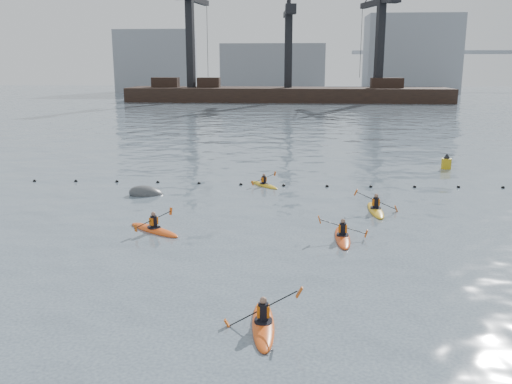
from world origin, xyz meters
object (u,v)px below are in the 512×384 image
kayaker_4 (342,236)px  kayaker_5 (264,184)px  kayaker_0 (263,323)px  kayaker_3 (376,209)px  kayaker_2 (154,229)px  nav_buoy (446,163)px  mooring_buoy (147,195)px

kayaker_4 → kayaker_5: (-4.49, 11.48, -0.02)m
kayaker_0 → kayaker_3: bearing=64.2°
kayaker_2 → kayaker_3: (11.78, 4.66, 0.00)m
kayaker_0 → nav_buoy: 31.06m
kayaker_0 → mooring_buoy: 19.57m
kayaker_2 → kayaker_5: 11.99m
kayaker_2 → kayaker_3: size_ratio=0.90×
kayaker_0 → kayaker_3: 15.57m
kayaker_3 → kayaker_4: (-2.33, -5.22, -0.00)m
kayaker_0 → nav_buoy: kayaker_0 is taller
kayaker_2 → kayaker_4: bearing=-56.9°
kayaker_0 → kayaker_5: 20.80m
kayaker_0 → kayaker_2: (-6.14, 9.85, -0.00)m
kayaker_5 → kayaker_0: bearing=-126.5°
kayaker_2 → mooring_buoy: 8.11m
kayaker_0 → nav_buoy: (13.21, 28.11, 0.32)m
kayaker_5 → nav_buoy: nav_buoy is taller
kayaker_0 → kayaker_4: (3.31, 9.29, -0.00)m
mooring_buoy → nav_buoy: (21.84, 10.54, 0.44)m
mooring_buoy → nav_buoy: bearing=25.8°
kayaker_2 → kayaker_3: 12.67m
kayaker_2 → kayaker_4: 9.47m
kayaker_3 → mooring_buoy: bearing=166.6°
mooring_buoy → kayaker_5: bearing=23.2°
kayaker_4 → nav_buoy: 21.26m
mooring_buoy → kayaker_0: bearing=-63.9°
mooring_buoy → kayaker_4: bearing=-34.7°
kayaker_4 → nav_buoy: nav_buoy is taller
kayaker_4 → mooring_buoy: 14.53m
kayaker_0 → kayaker_4: bearing=65.8°
kayaker_0 → nav_buoy: bearing=60.3°
kayaker_2 → nav_buoy: 26.60m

